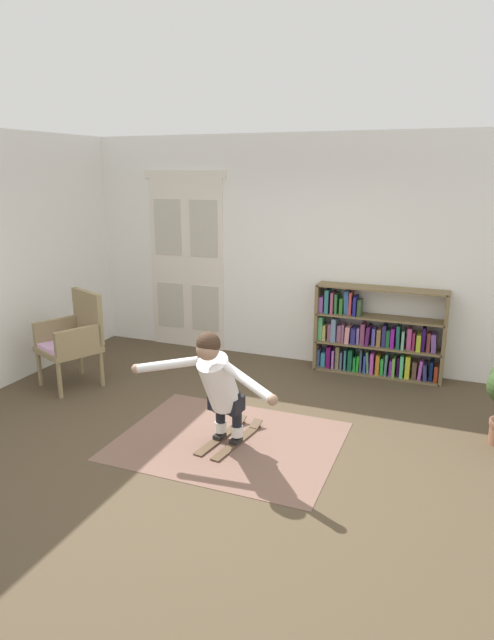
# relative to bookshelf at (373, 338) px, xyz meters

# --- Properties ---
(ground_plane) EXTENTS (7.20, 7.20, 0.00)m
(ground_plane) POSITION_rel_bookshelf_xyz_m (-0.98, -2.39, -0.46)
(ground_plane) COLOR #4C3E2B
(back_wall) EXTENTS (6.00, 0.10, 2.90)m
(back_wall) POSITION_rel_bookshelf_xyz_m (-0.98, 0.21, 0.99)
(back_wall) COLOR white
(back_wall) RESTS_ON ground
(double_door) EXTENTS (1.22, 0.05, 2.45)m
(double_door) POSITION_rel_bookshelf_xyz_m (-2.63, 0.15, 0.77)
(double_door) COLOR silver
(double_door) RESTS_ON ground
(rug) EXTENTS (2.02, 1.58, 0.01)m
(rug) POSITION_rel_bookshelf_xyz_m (-0.95, -2.28, -0.45)
(rug) COLOR brown
(rug) RESTS_ON ground
(bookshelf) EXTENTS (1.56, 0.30, 1.10)m
(bookshelf) POSITION_rel_bookshelf_xyz_m (0.00, 0.00, 0.00)
(bookshelf) COLOR brown
(bookshelf) RESTS_ON ground
(wicker_chair) EXTENTS (0.79, 0.79, 1.10)m
(wicker_chair) POSITION_rel_bookshelf_xyz_m (-3.19, -1.64, 0.12)
(wicker_chair) COLOR #8D7A54
(wicker_chair) RESTS_ON ground
(skis_pair) EXTENTS (0.38, 0.84, 0.07)m
(skis_pair) POSITION_rel_bookshelf_xyz_m (-0.94, -2.25, -0.44)
(skis_pair) COLOR brown
(skis_pair) RESTS_ON rug
(person_skier) EXTENTS (1.46, 0.71, 1.07)m
(person_skier) POSITION_rel_bookshelf_xyz_m (-0.97, -2.46, 0.21)
(person_skier) COLOR white
(person_skier) RESTS_ON skis_pair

